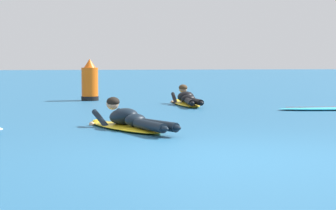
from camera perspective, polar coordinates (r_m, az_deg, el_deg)
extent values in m
plane|color=#235B84|center=(16.68, -3.64, 0.38)|extent=(120.00, 120.00, 0.00)
ellipsoid|color=yellow|center=(9.79, -3.99, -2.04)|extent=(1.28, 2.16, 0.07)
ellipsoid|color=yellow|center=(10.68, -6.50, -1.49)|extent=(0.26, 0.26, 0.06)
ellipsoid|color=black|center=(9.82, -4.13, -1.05)|extent=(0.61, 0.76, 0.35)
ellipsoid|color=black|center=(9.48, -3.05, -1.41)|extent=(0.42, 0.38, 0.20)
cylinder|color=black|center=(8.95, -1.72, -1.93)|extent=(0.39, 0.85, 0.14)
ellipsoid|color=black|center=(8.57, -0.43, -2.19)|extent=(0.17, 0.24, 0.08)
cylinder|color=black|center=(9.03, -0.84, -1.87)|extent=(0.48, 0.83, 0.14)
ellipsoid|color=black|center=(8.68, 0.75, -2.11)|extent=(0.17, 0.24, 0.08)
cylinder|color=black|center=(10.06, -6.21, -1.40)|extent=(0.29, 0.56, 0.33)
sphere|color=tan|center=(10.40, -7.09, -1.78)|extent=(0.09, 0.09, 0.09)
cylinder|color=black|center=(10.24, -3.94, -1.29)|extent=(0.29, 0.56, 0.33)
sphere|color=tan|center=(10.55, -4.83, -1.68)|extent=(0.09, 0.09, 0.09)
sphere|color=tan|center=(10.15, -5.16, 0.15)|extent=(0.21, 0.21, 0.21)
ellipsoid|color=black|center=(10.13, -5.11, 0.31)|extent=(0.28, 0.27, 0.16)
ellipsoid|color=yellow|center=(15.14, 1.68, 0.14)|extent=(0.58, 2.37, 0.07)
ellipsoid|color=yellow|center=(16.25, 0.95, 0.44)|extent=(0.19, 0.21, 0.06)
ellipsoid|color=black|center=(15.18, 1.65, 0.77)|extent=(0.42, 0.63, 0.34)
ellipsoid|color=black|center=(14.82, 1.90, 0.58)|extent=(0.35, 0.29, 0.20)
cylinder|color=black|center=(14.26, 2.01, 0.31)|extent=(0.22, 0.84, 0.14)
ellipsoid|color=black|center=(13.85, 2.24, 0.20)|extent=(0.11, 0.22, 0.08)
cylinder|color=black|center=(14.29, 2.64, 0.32)|extent=(0.16, 0.83, 0.14)
ellipsoid|color=black|center=(13.89, 3.08, 0.21)|extent=(0.11, 0.22, 0.08)
cylinder|color=black|center=(15.48, 0.61, 0.54)|extent=(0.11, 0.58, 0.33)
sphere|color=tan|center=(15.86, 0.39, 0.26)|extent=(0.09, 0.09, 0.09)
cylinder|color=black|center=(15.54, 2.22, 0.55)|extent=(0.11, 0.58, 0.33)
sphere|color=tan|center=(15.90, 1.97, 0.27)|extent=(0.09, 0.09, 0.09)
sphere|color=tan|center=(15.53, 1.40, 1.52)|extent=(0.21, 0.21, 0.21)
ellipsoid|color=#47331E|center=(15.51, 1.41, 1.63)|extent=(0.23, 0.21, 0.16)
ellipsoid|color=#2DB2D1|center=(13.98, 14.67, -0.32)|extent=(2.30, 0.72, 0.07)
cube|color=red|center=(13.98, 14.68, -0.17)|extent=(1.92, 0.21, 0.01)
cylinder|color=#EA5B0F|center=(16.94, -7.26, 1.94)|extent=(0.45, 0.45, 0.90)
cone|color=#EA5B0F|center=(16.93, -7.28, 3.87)|extent=(0.32, 0.32, 0.24)
cylinder|color=black|center=(16.96, -7.25, 0.62)|extent=(0.47, 0.47, 0.12)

